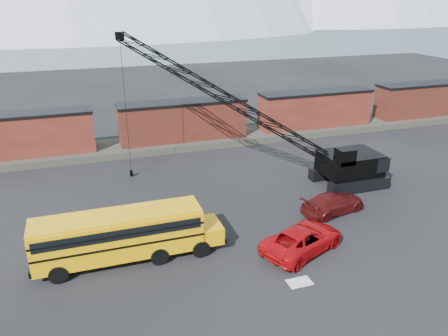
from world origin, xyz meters
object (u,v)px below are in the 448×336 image
(school_bus, at_px, (125,234))
(red_pickup, at_px, (302,239))
(crawler_crane, at_px, (230,100))
(maroon_suv, at_px, (333,203))

(school_bus, relative_size, red_pickup, 1.94)
(red_pickup, distance_m, crawler_crane, 13.69)
(maroon_suv, xyz_separation_m, crawler_crane, (-5.45, 8.07, 6.46))
(school_bus, height_order, red_pickup, school_bus)
(maroon_suv, relative_size, crawler_crane, 0.25)
(school_bus, bearing_deg, maroon_suv, 5.39)
(school_bus, distance_m, crawler_crane, 14.89)
(red_pickup, bearing_deg, crawler_crane, -20.30)
(red_pickup, distance_m, maroon_suv, 6.20)
(maroon_suv, bearing_deg, red_pickup, 117.63)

